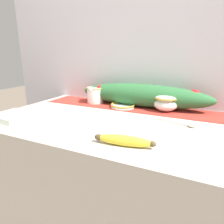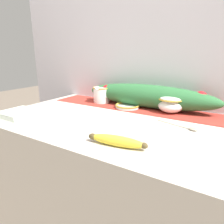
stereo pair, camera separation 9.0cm
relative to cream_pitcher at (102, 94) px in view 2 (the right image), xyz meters
name	(u,v)px [view 2 (the right image)]	position (x,y,z in m)	size (l,w,h in m)	color
countertop	(123,199)	(0.29, -0.24, -0.49)	(1.28, 0.71, 0.88)	beige
back_wall	(156,50)	(0.29, 0.13, 0.27)	(2.08, 0.04, 2.40)	silver
table_runner	(144,109)	(0.29, 0.00, -0.05)	(1.17, 0.21, 0.00)	#B23328
cream_pitcher	(102,94)	(0.00, 0.00, 0.00)	(0.11, 0.13, 0.10)	white
sugar_bowl	(171,103)	(0.44, 0.00, 0.00)	(0.13, 0.13, 0.11)	white
small_dish	(127,106)	(0.20, -0.03, -0.04)	(0.14, 0.14, 0.02)	white
banana	(117,141)	(0.40, -0.49, -0.04)	(0.22, 0.07, 0.04)	yellow
spoon	(189,128)	(0.58, -0.20, -0.05)	(0.19, 0.07, 0.01)	#A89E89
napkin_stack	(19,113)	(-0.19, -0.46, -0.04)	(0.16, 0.16, 0.03)	silver
poinsettia_garland	(147,96)	(0.29, 0.04, 0.02)	(0.79, 0.14, 0.13)	#2D6B38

